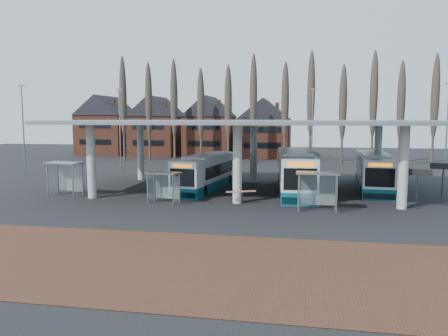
% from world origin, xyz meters
% --- Properties ---
extents(ground, '(140.00, 140.00, 0.00)m').
position_xyz_m(ground, '(0.00, 0.00, 0.00)').
color(ground, black).
rests_on(ground, ground).
extents(brick_strip, '(70.00, 10.00, 0.03)m').
position_xyz_m(brick_strip, '(0.00, -12.00, 0.01)').
color(brick_strip, '#4E2D1F').
rests_on(brick_strip, ground).
extents(station_canopy, '(32.00, 16.00, 6.34)m').
position_xyz_m(station_canopy, '(0.00, 8.00, 5.68)').
color(station_canopy, '#BCBBB7').
rests_on(station_canopy, ground).
extents(poplar_row, '(45.10, 1.10, 14.50)m').
position_xyz_m(poplar_row, '(0.00, 33.00, 8.78)').
color(poplar_row, '#473D33').
rests_on(poplar_row, ground).
extents(townhouse_row, '(36.80, 10.30, 12.25)m').
position_xyz_m(townhouse_row, '(-15.75, 44.00, 5.94)').
color(townhouse_row, brown).
rests_on(townhouse_row, ground).
extents(lamp_post_a, '(0.80, 0.16, 10.17)m').
position_xyz_m(lamp_post_a, '(-18.00, 22.00, 5.34)').
color(lamp_post_a, slate).
rests_on(lamp_post_a, ground).
extents(lamp_post_b, '(0.80, 0.16, 10.17)m').
position_xyz_m(lamp_post_b, '(6.00, 26.00, 5.34)').
color(lamp_post_b, slate).
rests_on(lamp_post_b, ground).
extents(lamp_post_c, '(0.80, 0.16, 10.17)m').
position_xyz_m(lamp_post_c, '(20.00, 20.00, 5.34)').
color(lamp_post_c, slate).
rests_on(lamp_post_c, ground).
extents(lamp_post_d, '(0.80, 0.16, 10.17)m').
position_xyz_m(lamp_post_d, '(-26.00, 14.00, 5.34)').
color(lamp_post_d, slate).
rests_on(lamp_post_d, ground).
extents(bus_1, '(3.93, 11.64, 3.17)m').
position_xyz_m(bus_1, '(-3.81, 8.96, 1.50)').
color(bus_1, silver).
rests_on(bus_1, ground).
extents(bus_2, '(3.79, 13.29, 3.65)m').
position_xyz_m(bus_2, '(4.26, 8.70, 1.72)').
color(bus_2, silver).
rests_on(bus_2, ground).
extents(bus_3, '(3.37, 12.18, 3.34)m').
position_xyz_m(bus_3, '(11.32, 11.42, 1.58)').
color(bus_3, silver).
rests_on(bus_3, ground).
extents(shelter_0, '(3.28, 2.06, 2.84)m').
position_xyz_m(shelter_0, '(-14.64, 3.15, 2.06)').
color(shelter_0, gray).
rests_on(shelter_0, ground).
extents(shelter_1, '(2.79, 1.78, 2.40)m').
position_xyz_m(shelter_1, '(-5.51, 1.52, 1.74)').
color(shelter_1, gray).
rests_on(shelter_1, ground).
extents(shelter_2, '(2.97, 1.50, 2.75)m').
position_xyz_m(shelter_2, '(5.96, 0.69, 2.00)').
color(shelter_2, gray).
rests_on(shelter_2, ground).
extents(info_sign_0, '(1.85, 0.79, 2.89)m').
position_xyz_m(info_sign_0, '(13.01, 2.62, 2.42)').
color(info_sign_0, black).
rests_on(info_sign_0, ground).
extents(info_sign_1, '(1.95, 0.34, 2.90)m').
position_xyz_m(info_sign_1, '(16.06, 7.22, 2.44)').
color(info_sign_1, black).
rests_on(info_sign_1, ground).
extents(barrier, '(2.17, 1.08, 1.16)m').
position_xyz_m(barrier, '(0.39, 2.06, 0.90)').
color(barrier, black).
rests_on(barrier, ground).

